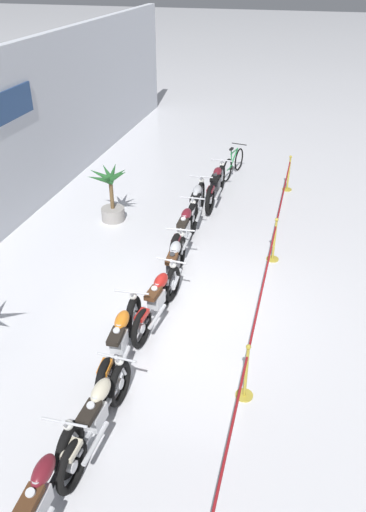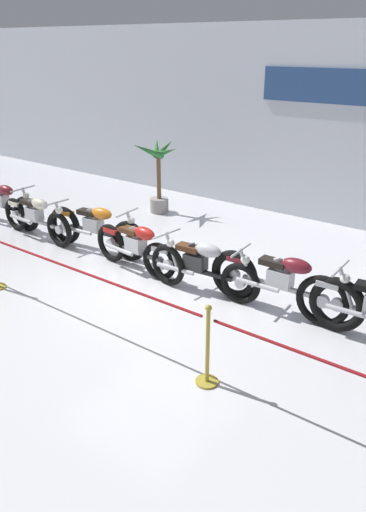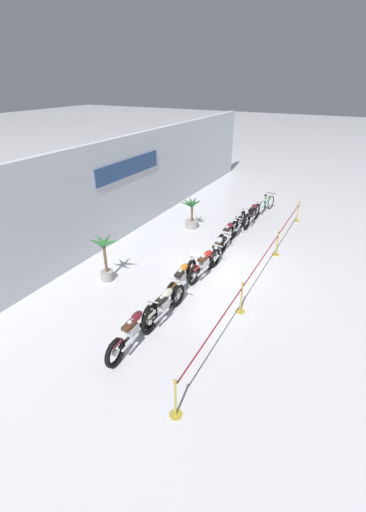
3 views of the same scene
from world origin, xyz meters
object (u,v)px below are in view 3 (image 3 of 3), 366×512
motorcycle_maroon_0 (134,330)px  motorcycle_red_3 (205,263)px  motorcycle_cream_1 (165,305)px  motorcycle_silver_6 (238,223)px  motorcycle_silver_4 (218,249)px  motorcycle_maroon_5 (228,234)px  bicycle (266,204)px  potted_palm_right_of_row (192,214)px  motorcycle_maroon_7 (252,214)px  motorcycle_orange_2 (182,279)px  stanchion_mid_left (241,302)px  stanchion_far_right (297,215)px  stanchion_far_left (249,281)px  potted_palm_left_of_row (105,258)px  stanchion_mid_right (277,247)px

motorcycle_maroon_0 → motorcycle_red_3: 4.15m
motorcycle_cream_1 → motorcycle_silver_6: bearing=2.0°
motorcycle_silver_4 → motorcycle_silver_6: (2.84, 0.21, 0.03)m
motorcycle_maroon_5 → bicycle: bearing=-3.8°
motorcycle_red_3 → motorcycle_silver_4: size_ratio=0.99×
motorcycle_silver_4 → motorcycle_maroon_5: bearing=5.6°
motorcycle_maroon_0 → motorcycle_silver_6: motorcycle_silver_6 is taller
potted_palm_right_of_row → motorcycle_maroon_7: bearing=-53.1°
motorcycle_orange_2 → motorcycle_red_3: motorcycle_orange_2 is taller
motorcycle_maroon_5 → motorcycle_maroon_7: motorcycle_maroon_5 is taller
motorcycle_maroon_0 → stanchion_mid_left: (2.67, -2.02, -0.11)m
potted_palm_right_of_row → stanchion_far_right: size_ratio=1.47×
motorcycle_maroon_0 → stanchion_far_left: bearing=-31.6°
motorcycle_red_3 → potted_palm_left_of_row: size_ratio=1.25×
motorcycle_silver_4 → bicycle: size_ratio=1.30×
motorcycle_orange_2 → stanchion_far_left: (0.43, -2.11, 0.28)m
bicycle → potted_palm_right_of_row: 4.55m
motorcycle_maroon_0 → motorcycle_maroon_7: 9.59m
motorcycle_red_3 → potted_palm_right_of_row: bearing=32.7°
motorcycle_silver_4 → motorcycle_maroon_7: 4.18m
bicycle → motorcycle_maroon_0: bearing=178.6°
stanchion_mid_right → stanchion_far_right: 4.03m
bicycle → potted_palm_right_of_row: size_ratio=1.10×
motorcycle_maroon_5 → bicycle: 4.78m
motorcycle_cream_1 → potted_palm_left_of_row: bearing=72.5°
stanchion_far_right → potted_palm_right_of_row: bearing=126.2°
motorcycle_maroon_0 → potted_palm_left_of_row: (2.25, 2.72, 0.41)m
bicycle → stanchion_mid_right: bearing=-159.8°
motorcycle_cream_1 → motorcycle_orange_2: size_ratio=0.92×
motorcycle_silver_6 → potted_palm_right_of_row: 2.17m
motorcycle_maroon_5 → motorcycle_red_3: bearing=-176.1°
motorcycle_cream_1 → motorcycle_silver_4: motorcycle_cream_1 is taller
motorcycle_cream_1 → motorcycle_orange_2: 1.52m
motorcycle_orange_2 → motorcycle_maroon_5: 3.99m
motorcycle_orange_2 → stanchion_mid_left: bearing=-95.1°
motorcycle_red_3 → motorcycle_silver_6: bearing=3.5°
potted_palm_right_of_row → stanchion_mid_right: potted_palm_right_of_row is taller
stanchion_far_right → motorcycle_maroon_0: bearing=169.5°
motorcycle_cream_1 → motorcycle_silver_4: (4.06, 0.03, -0.01)m
stanchion_far_left → potted_palm_right_of_row: bearing=43.0°
bicycle → motorcycle_orange_2: bearing=177.5°
potted_palm_right_of_row → stanchion_far_left: potted_palm_right_of_row is taller
motorcycle_cream_1 → motorcycle_maroon_5: size_ratio=0.90×
motorcycle_cream_1 → potted_palm_left_of_row: size_ratio=1.27×
motorcycle_maroon_5 → stanchion_mid_right: 2.06m
motorcycle_silver_4 → motorcycle_maroon_5: 1.44m
motorcycle_silver_4 → motorcycle_maroon_5: motorcycle_maroon_5 is taller
stanchion_mid_right → potted_palm_right_of_row: bearing=77.5°
motorcycle_silver_6 → motorcycle_maroon_7: 1.36m
motorcycle_maroon_7 → stanchion_mid_right: (-2.70, -1.88, -0.13)m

